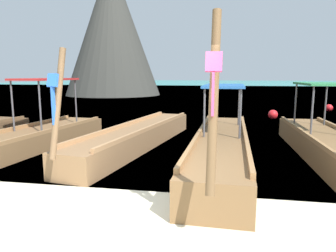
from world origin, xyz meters
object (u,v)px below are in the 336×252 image
object	(u,v)px
longtail_boat_orange_ribbon	(32,137)
longtail_boat_pink_ribbon	(221,147)
longtail_boat_blue_ribbon	(138,137)
mooring_buoy_far	(273,115)
longtail_boat_red_ribbon	(326,144)
mooring_buoy_near	(329,108)
karst_rock	(110,32)

from	to	relation	value
longtail_boat_orange_ribbon	longtail_boat_pink_ribbon	size ratio (longest dim) A/B	0.86
longtail_boat_blue_ribbon	mooring_buoy_far	size ratio (longest dim) A/B	15.89
mooring_buoy_far	longtail_boat_red_ribbon	bearing A→B (deg)	-87.71
longtail_boat_red_ribbon	mooring_buoy_near	xyz separation A→B (m)	(3.46, 11.11, -0.14)
longtail_boat_orange_ribbon	longtail_boat_pink_ribbon	distance (m)	5.46
longtail_boat_red_ribbon	mooring_buoy_near	bearing A→B (deg)	72.68
longtail_boat_red_ribbon	longtail_boat_blue_ribbon	bearing A→B (deg)	177.49
longtail_boat_red_ribbon	karst_rock	world-z (taller)	karst_rock
longtail_boat_blue_ribbon	mooring_buoy_near	size ratio (longest dim) A/B	17.19
longtail_boat_orange_ribbon	karst_rock	world-z (taller)	karst_rock
mooring_buoy_near	mooring_buoy_far	world-z (taller)	mooring_buoy_far
mooring_buoy_far	longtail_boat_orange_ribbon	bearing A→B (deg)	-136.03
mooring_buoy_near	longtail_boat_pink_ribbon	bearing A→B (deg)	-116.94
longtail_boat_red_ribbon	mooring_buoy_near	distance (m)	11.63
longtail_boat_pink_ribbon	longtail_boat_red_ribbon	distance (m)	2.86
longtail_boat_orange_ribbon	mooring_buoy_far	distance (m)	10.89
mooring_buoy_near	mooring_buoy_far	bearing A→B (deg)	-133.05
longtail_boat_blue_ribbon	longtail_boat_red_ribbon	world-z (taller)	longtail_boat_red_ribbon
longtail_boat_orange_ribbon	longtail_boat_red_ribbon	xyz separation A→B (m)	(8.12, 0.47, 0.03)
longtail_boat_red_ribbon	mooring_buoy_far	world-z (taller)	longtail_boat_red_ribbon
longtail_boat_orange_ribbon	mooring_buoy_near	world-z (taller)	longtail_boat_orange_ribbon
mooring_buoy_far	mooring_buoy_near	bearing A→B (deg)	46.95
longtail_boat_blue_ribbon	karst_rock	size ratio (longest dim) A/B	0.52
longtail_boat_pink_ribbon	mooring_buoy_near	bearing A→B (deg)	63.06
longtail_boat_red_ribbon	mooring_buoy_near	world-z (taller)	longtail_boat_red_ribbon
longtail_boat_red_ribbon	longtail_boat_orange_ribbon	bearing A→B (deg)	-176.70
karst_rock	mooring_buoy_near	world-z (taller)	karst_rock
longtail_boat_blue_ribbon	karst_rock	xyz separation A→B (m)	(-9.55, 23.76, 6.33)
mooring_buoy_far	longtail_boat_pink_ribbon	bearing A→B (deg)	-106.53
longtail_boat_orange_ribbon	longtail_boat_pink_ribbon	world-z (taller)	longtail_boat_pink_ribbon
mooring_buoy_near	mooring_buoy_far	xyz separation A→B (m)	(-3.75, -4.01, 0.02)
longtail_boat_orange_ribbon	mooring_buoy_far	world-z (taller)	longtail_boat_orange_ribbon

